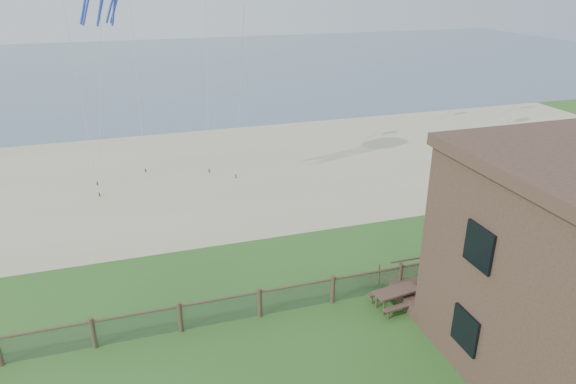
% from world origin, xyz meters
% --- Properties ---
extents(sand_beach, '(72.00, 20.00, 0.02)m').
position_xyz_m(sand_beach, '(0.00, 22.00, 0.00)').
color(sand_beach, '#C8BA90').
rests_on(sand_beach, ground).
extents(ocean, '(160.00, 68.00, 0.02)m').
position_xyz_m(ocean, '(0.00, 66.00, 0.00)').
color(ocean, slate).
rests_on(ocean, ground).
extents(chainlink_fence, '(36.20, 0.20, 1.25)m').
position_xyz_m(chainlink_fence, '(0.00, 6.00, 0.55)').
color(chainlink_fence, '#483A28').
rests_on(chainlink_fence, ground).
extents(motel_deck, '(15.00, 2.00, 0.50)m').
position_xyz_m(motel_deck, '(13.00, 5.00, 0.25)').
color(motel_deck, brown).
rests_on(motel_deck, ground).
extents(picnic_table, '(1.99, 1.60, 0.77)m').
position_xyz_m(picnic_table, '(5.28, 5.00, 0.39)').
color(picnic_table, brown).
rests_on(picnic_table, ground).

